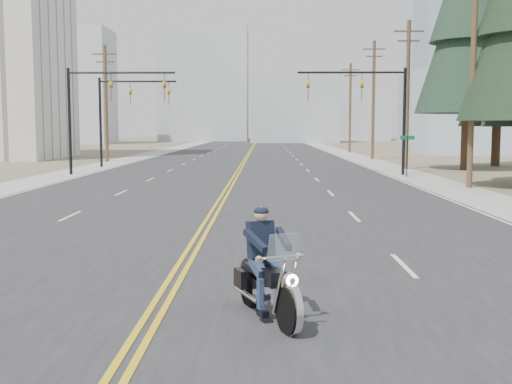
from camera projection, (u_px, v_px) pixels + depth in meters
name	position (u px, v px, depth m)	size (l,w,h in m)	color
ground_plane	(153.00, 318.00, 10.59)	(400.00, 400.00, 0.00)	#776D56
road	(250.00, 153.00, 80.23)	(20.00, 200.00, 0.01)	#303033
sidewalk_left	(158.00, 152.00, 80.38)	(3.00, 200.00, 0.01)	#A5A5A0
sidewalk_right	(341.00, 153.00, 80.09)	(3.00, 200.00, 0.01)	#A5A5A0
traffic_mast_left	(100.00, 100.00, 42.05)	(7.10, 0.26, 7.00)	black
traffic_mast_right	(374.00, 100.00, 41.82)	(7.10, 0.26, 7.00)	black
traffic_mast_far	(122.00, 105.00, 50.02)	(6.10, 0.26, 7.00)	black
street_sign	(407.00, 149.00, 40.12)	(0.90, 0.06, 2.62)	black
utility_pole_b	(473.00, 71.00, 32.71)	(2.20, 0.30, 11.50)	brown
utility_pole_c	(407.00, 92.00, 47.66)	(2.20, 0.30, 11.00)	brown
utility_pole_d	(373.00, 98.00, 62.56)	(2.20, 0.30, 11.50)	brown
utility_pole_e	(350.00, 106.00, 79.50)	(2.20, 0.30, 11.00)	brown
utility_pole_left	(106.00, 101.00, 57.96)	(2.20, 0.30, 10.50)	brown
glass_building	(509.00, 71.00, 78.82)	(24.00, 16.00, 20.00)	#9EB5CC
haze_bldg_a	(75.00, 87.00, 124.34)	(14.00, 12.00, 22.00)	#B7BCC6
haze_bldg_b	(294.00, 109.00, 134.15)	(18.00, 14.00, 14.00)	#ADB2B7
haze_bldg_c	(470.00, 96.00, 118.61)	(16.00, 12.00, 18.00)	#B7BCC6
haze_bldg_d	(205.00, 85.00, 148.72)	(20.00, 15.00, 26.00)	#ADB2B7
haze_bldg_e	(358.00, 116.00, 158.90)	(14.00, 14.00, 12.00)	#B7BCC6
haze_bldg_f	(27.00, 105.00, 139.76)	(12.00, 12.00, 16.00)	#ADB2B7
motorcyclist	(268.00, 265.00, 10.42)	(1.00, 2.34, 1.83)	black
conifer_tall	(470.00, 4.00, 46.25)	(7.54, 7.54, 20.93)	#382619
conifer_far	(499.00, 50.00, 51.22)	(6.03, 6.03, 16.16)	#382619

